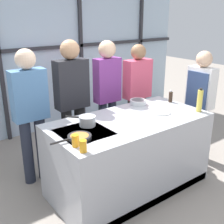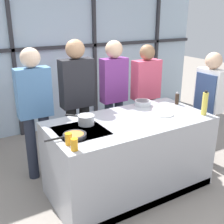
{
  "view_description": "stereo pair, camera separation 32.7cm",
  "coord_description": "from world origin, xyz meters",
  "views": [
    {
      "loc": [
        -2.03,
        -2.37,
        2.14
      ],
      "look_at": [
        -0.19,
        0.1,
        1.04
      ],
      "focal_mm": 45.0,
      "sensor_mm": 36.0,
      "label": 1
    },
    {
      "loc": [
        -1.76,
        -2.55,
        2.14
      ],
      "look_at": [
        -0.19,
        0.1,
        1.04
      ],
      "focal_mm": 45.0,
      "sensor_mm": 36.0,
      "label": 2
    }
  ],
  "objects": [
    {
      "name": "pepper_grinder",
      "position": [
        0.89,
        0.17,
        1.02
      ],
      "size": [
        0.05,
        0.05,
        0.18
      ],
      "color": "#332319",
      "rests_on": "demo_island"
    },
    {
      "name": "ground_plane",
      "position": [
        0.0,
        0.0,
        0.0
      ],
      "size": [
        18.0,
        18.0,
        0.0
      ],
      "primitive_type": "plane",
      "color": "gray"
    },
    {
      "name": "demo_island",
      "position": [
        -0.0,
        -0.0,
        0.47
      ],
      "size": [
        1.96,
        0.97,
        0.94
      ],
      "color": "#A8AAB2",
      "rests_on": "ground_plane"
    },
    {
      "name": "spectator_center_right",
      "position": [
        0.29,
        0.87,
        1.04
      ],
      "size": [
        0.39,
        0.25,
        1.77
      ],
      "rotation": [
        0.0,
        0.0,
        3.14
      ],
      "color": "#232838",
      "rests_on": "ground_plane"
    },
    {
      "name": "saucepan",
      "position": [
        -0.52,
        0.13,
        1.0
      ],
      "size": [
        0.27,
        0.29,
        0.11
      ],
      "color": "silver",
      "rests_on": "demo_island"
    },
    {
      "name": "white_plate",
      "position": [
        0.46,
        -0.06,
        0.95
      ],
      "size": [
        0.25,
        0.25,
        0.01
      ],
      "primitive_type": "cylinder",
      "color": "white",
      "rests_on": "demo_island"
    },
    {
      "name": "juice_glass_near",
      "position": [
        -0.88,
        -0.39,
        1.0
      ],
      "size": [
        0.07,
        0.07,
        0.12
      ],
      "primitive_type": "cylinder",
      "color": "orange",
      "rests_on": "demo_island"
    },
    {
      "name": "spectator_far_left",
      "position": [
        -0.88,
        0.87,
        1.0
      ],
      "size": [
        0.43,
        0.24,
        1.74
      ],
      "rotation": [
        0.0,
        0.0,
        3.14
      ],
      "color": "#232838",
      "rests_on": "ground_plane"
    },
    {
      "name": "spectator_far_right",
      "position": [
        0.88,
        0.87,
        0.95
      ],
      "size": [
        0.45,
        0.24,
        1.68
      ],
      "rotation": [
        0.0,
        0.0,
        3.14
      ],
      "color": "#47382D",
      "rests_on": "ground_plane"
    },
    {
      "name": "juice_glass_far",
      "position": [
        -0.88,
        -0.25,
        1.0
      ],
      "size": [
        0.07,
        0.07,
        0.12
      ],
      "primitive_type": "cylinder",
      "color": "orange",
      "rests_on": "demo_island"
    },
    {
      "name": "mixing_bowl",
      "position": [
        0.45,
        0.36,
        0.98
      ],
      "size": [
        0.22,
        0.22,
        0.07
      ],
      "color": "silver",
      "rests_on": "demo_island"
    },
    {
      "name": "spectator_center_left",
      "position": [
        -0.29,
        0.87,
        1.04
      ],
      "size": [
        0.45,
        0.25,
        1.82
      ],
      "rotation": [
        0.0,
        0.0,
        3.14
      ],
      "color": "black",
      "rests_on": "ground_plane"
    },
    {
      "name": "frying_pan",
      "position": [
        -0.77,
        -0.12,
        0.96
      ],
      "size": [
        0.43,
        0.24,
        0.04
      ],
      "color": "#232326",
      "rests_on": "demo_island"
    },
    {
      "name": "oil_bottle",
      "position": [
        0.88,
        -0.32,
        1.08
      ],
      "size": [
        0.07,
        0.07,
        0.31
      ],
      "color": "#E0CC4C",
      "rests_on": "demo_island"
    },
    {
      "name": "back_window_wall",
      "position": [
        0.0,
        2.43,
        1.4
      ],
      "size": [
        6.4,
        0.1,
        2.8
      ],
      "color": "silver",
      "rests_on": "ground_plane"
    },
    {
      "name": "chef",
      "position": [
        1.35,
        0.01,
        0.94
      ],
      "size": [
        0.23,
        0.4,
        1.64
      ],
      "rotation": [
        0.0,
        0.0,
        1.57
      ],
      "color": "#47382D",
      "rests_on": "ground_plane"
    }
  ]
}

